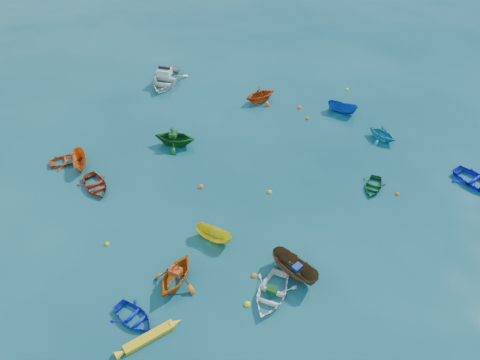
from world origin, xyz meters
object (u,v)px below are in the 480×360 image
dinghy_blue_sw (134,319)px  kayak_yellow (150,338)px  dinghy_white_near (271,296)px  dinghy_blue_se (476,184)px  motorboat_white (166,83)px

dinghy_blue_sw → kayak_yellow: 1.55m
dinghy_white_near → kayak_yellow: bearing=-135.6°
dinghy_blue_se → motorboat_white: (-13.07, 25.37, 0.00)m
motorboat_white → dinghy_blue_se: bearing=-17.3°
motorboat_white → kayak_yellow: bearing=-71.7°
dinghy_blue_se → motorboat_white: bearing=112.5°
dinghy_blue_sw → motorboat_white: bearing=41.7°
dinghy_white_near → dinghy_blue_se: dinghy_blue_se is taller
dinghy_blue_sw → motorboat_white: (12.60, 22.55, 0.00)m
kayak_yellow → dinghy_blue_se: bearing=-94.6°
dinghy_white_near → motorboat_white: size_ratio=0.71×
dinghy_blue_sw → dinghy_white_near: (7.34, -2.80, 0.00)m
dinghy_blue_sw → dinghy_blue_se: bearing=-25.4°
dinghy_blue_se → kayak_yellow: 25.43m
dinghy_blue_sw → motorboat_white: 25.83m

